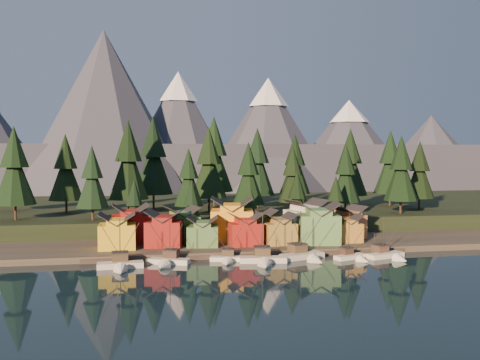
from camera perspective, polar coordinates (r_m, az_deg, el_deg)
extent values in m
plane|color=black|center=(116.86, 2.64, -9.70)|extent=(500.00, 500.00, 0.00)
cube|color=#352F26|center=(155.26, -0.71, -6.26)|extent=(400.00, 50.00, 1.50)
cube|color=black|center=(203.97, -3.08, -3.42)|extent=(420.00, 100.00, 6.00)
cube|color=#42372F|center=(132.55, 1.02, -7.96)|extent=(80.00, 4.00, 1.00)
cube|color=#404353|center=(352.18, -6.20, 1.20)|extent=(560.00, 160.00, 30.00)
cone|color=#404353|center=(292.36, -14.24, 6.66)|extent=(100.00, 100.00, 90.00)
cone|color=#404353|center=(309.95, -6.57, 4.85)|extent=(80.00, 80.00, 72.00)
cone|color=white|center=(312.08, -6.60, 9.87)|extent=(22.40, 22.40, 17.28)
cone|color=#404353|center=(305.51, 3.01, 4.51)|extent=(84.00, 84.00, 68.00)
cone|color=white|center=(307.31, 3.03, 9.34)|extent=(23.52, 23.52, 16.32)
cone|color=#404353|center=(337.42, 11.51, 3.46)|extent=(92.00, 92.00, 58.00)
cone|color=white|center=(338.36, 11.55, 7.19)|extent=(25.76, 25.76, 13.92)
cone|color=#404353|center=(370.95, 19.68, 2.68)|extent=(88.00, 88.00, 50.00)
cube|color=beige|center=(122.93, -12.65, -8.95)|extent=(10.26, 3.83, 1.74)
cone|color=beige|center=(117.52, -12.60, -9.50)|extent=(3.46, 3.63, 3.26)
cube|color=black|center=(123.07, -12.65, -9.25)|extent=(10.51, 3.90, 0.38)
cube|color=#473926|center=(124.41, -12.67, -8.02)|extent=(3.66, 3.46, 1.96)
cube|color=#2D2A2A|center=(124.21, -12.68, -7.52)|extent=(3.89, 3.69, 0.22)
cylinder|color=black|center=(122.50, -12.68, -6.28)|extent=(0.20, 0.20, 9.79)
cylinder|color=black|center=(126.19, -12.70, -7.16)|extent=(0.15, 0.15, 4.79)
cube|color=beige|center=(125.40, -7.56, -8.68)|extent=(9.83, 6.12, 1.63)
cone|color=beige|center=(120.63, -8.30, -9.15)|extent=(3.98, 4.06, 3.06)
cube|color=black|center=(125.53, -7.56, -8.95)|extent=(10.06, 6.25, 0.36)
cube|color=#422D23|center=(126.70, -7.33, -7.83)|extent=(4.13, 4.01, 1.84)
cube|color=#2D2A2A|center=(126.51, -7.33, -7.37)|extent=(4.39, 4.27, 0.20)
cylinder|color=black|center=(124.97, -7.50, -6.22)|extent=(0.18, 0.18, 9.19)
cylinder|color=black|center=(128.26, -7.07, -7.05)|extent=(0.14, 0.14, 4.49)
cube|color=silver|center=(127.58, -1.31, -8.48)|extent=(8.71, 4.28, 1.41)
cone|color=silver|center=(123.10, -1.40, -8.90)|extent=(3.17, 3.33, 2.65)
cube|color=black|center=(127.69, -1.31, -8.71)|extent=(8.92, 4.36, 0.31)
cube|color=#483826|center=(128.82, -1.28, -7.75)|extent=(3.30, 3.16, 1.59)
cube|color=#2D2A2A|center=(128.66, -1.28, -7.36)|extent=(3.51, 3.37, 0.18)
cylinder|color=black|center=(127.25, -1.30, -6.39)|extent=(0.16, 0.16, 7.94)
cylinder|color=black|center=(130.30, -1.25, -7.07)|extent=(0.12, 0.12, 3.88)
cube|color=beige|center=(125.97, 2.45, -8.59)|extent=(11.27, 4.88, 1.82)
cone|color=beige|center=(120.13, 2.70, -9.15)|extent=(3.90, 4.16, 3.42)
cube|color=black|center=(126.10, 2.45, -8.89)|extent=(11.54, 4.98, 0.40)
cube|color=#4E3E29|center=(127.58, 2.38, -7.63)|extent=(4.08, 3.89, 2.05)
cube|color=#2D2A2A|center=(127.37, 2.38, -7.13)|extent=(4.34, 4.14, 0.23)
cylinder|color=black|center=(125.56, 2.43, -5.85)|extent=(0.21, 0.21, 10.25)
cylinder|color=black|center=(129.52, 2.29, -6.75)|extent=(0.16, 0.16, 5.01)
cube|color=beige|center=(130.96, 6.65, -8.16)|extent=(11.58, 6.78, 1.83)
cone|color=beige|center=(126.18, 8.27, -8.59)|extent=(4.46, 4.68, 3.44)
cube|color=black|center=(131.10, 6.64, -8.45)|extent=(11.85, 6.92, 0.40)
cube|color=brown|center=(132.25, 6.14, -7.26)|extent=(4.57, 4.43, 2.06)
cube|color=#2D2A2A|center=(132.06, 6.14, -6.77)|extent=(4.86, 4.72, 0.23)
cylinder|color=black|center=(130.48, 6.49, -5.51)|extent=(0.21, 0.21, 10.32)
cylinder|color=black|center=(133.84, 5.57, -6.44)|extent=(0.16, 0.16, 5.04)
cube|color=silver|center=(132.45, 11.67, -8.11)|extent=(8.75, 5.43, 1.41)
cone|color=silver|center=(129.19, 13.07, -8.41)|extent=(3.48, 3.60, 2.64)
cube|color=black|center=(132.55, 11.67, -8.34)|extent=(8.96, 5.54, 0.31)
cube|color=#443024|center=(133.30, 11.23, -7.44)|extent=(3.56, 3.46, 1.58)
cube|color=#2D2A2A|center=(133.14, 11.23, -7.07)|extent=(3.79, 3.69, 0.18)
cylinder|color=black|center=(132.01, 11.54, -6.11)|extent=(0.16, 0.16, 7.91)
cylinder|color=black|center=(134.35, 10.73, -6.82)|extent=(0.12, 0.12, 3.87)
cube|color=silver|center=(136.03, 15.23, -7.85)|extent=(10.25, 5.86, 1.60)
cone|color=silver|center=(132.26, 16.85, -8.18)|extent=(3.87, 4.10, 2.99)
cube|color=black|center=(136.14, 15.23, -8.09)|extent=(10.49, 5.98, 0.35)
cube|color=brown|center=(137.04, 14.72, -7.10)|extent=(3.96, 3.83, 1.80)
cube|color=#2D2A2A|center=(136.87, 14.73, -6.69)|extent=(4.21, 4.08, 0.20)
cylinder|color=black|center=(135.59, 15.09, -5.63)|extent=(0.18, 0.18, 8.98)
cylinder|color=black|center=(138.28, 14.15, -6.42)|extent=(0.14, 0.14, 4.39)
cube|color=gold|center=(138.11, -12.94, -5.87)|extent=(9.01, 7.89, 6.18)
cube|color=gold|center=(137.59, -12.96, -4.34)|extent=(4.97, 7.72, 1.26)
cube|color=maroon|center=(139.17, -8.05, -5.68)|extent=(10.58, 9.81, 6.55)
cube|color=maroon|center=(138.64, -8.06, -4.08)|extent=(6.56, 8.78, 1.28)
cube|color=#49713D|center=(138.70, -4.00, -5.95)|extent=(8.88, 8.43, 5.27)
cube|color=#49713D|center=(138.25, -4.00, -4.65)|extent=(5.34, 7.78, 1.11)
cube|color=maroon|center=(139.78, 0.51, -5.76)|extent=(8.67, 7.75, 5.84)
cube|color=maroon|center=(139.29, 0.51, -4.34)|extent=(4.94, 7.40, 1.16)
cube|color=olive|center=(141.92, 4.18, -5.68)|extent=(8.19, 8.19, 5.64)
cube|color=olive|center=(141.46, 4.19, -4.33)|extent=(4.64, 7.89, 1.11)
cube|color=#528447|center=(143.63, 8.38, -5.18)|extent=(11.72, 10.36, 7.70)
cube|color=#528447|center=(143.06, 8.40, -3.37)|extent=(7.06, 9.43, 1.47)
cube|color=#B37F2E|center=(147.76, 11.27, -5.49)|extent=(7.46, 6.55, 5.07)
cube|color=#B37F2E|center=(147.35, 11.28, -4.32)|extent=(4.14, 6.38, 1.04)
cube|color=maroon|center=(146.29, -11.60, -5.13)|extent=(10.15, 9.20, 7.35)
cube|color=maroon|center=(145.75, -11.62, -3.45)|extent=(5.90, 8.66, 1.33)
cube|color=#4C8749|center=(145.86, -6.26, -5.21)|extent=(9.88, 9.48, 6.84)
cube|color=#4C8749|center=(145.35, -6.27, -3.66)|extent=(6.15, 8.53, 1.18)
cube|color=orange|center=(146.23, -0.86, -4.85)|extent=(12.76, 11.38, 8.47)
cube|color=orange|center=(145.64, -0.86, -2.90)|extent=(7.73, 10.33, 1.59)
cube|color=#427941|center=(146.85, 2.04, -5.32)|extent=(9.25, 7.96, 5.95)
cube|color=#427941|center=(146.38, 2.04, -3.94)|extent=(5.47, 7.34, 1.19)
cube|color=silver|center=(153.69, 6.98, -4.64)|extent=(11.39, 10.52, 7.69)
cube|color=silver|center=(153.16, 6.99, -2.96)|extent=(6.99, 9.50, 1.39)
cube|color=#AD683D|center=(154.85, 11.41, -4.84)|extent=(9.50, 9.12, 6.53)
cube|color=#AD683D|center=(154.39, 11.43, -3.43)|extent=(5.94, 8.17, 1.13)
cylinder|color=#332319|center=(167.93, -22.83, -3.16)|extent=(0.70, 0.70, 4.80)
cone|color=black|center=(167.19, -22.90, 0.39)|extent=(11.74, 11.74, 16.55)
cone|color=black|center=(167.06, -22.96, 3.32)|extent=(8.01, 8.01, 12.01)
cylinder|color=#332319|center=(181.53, -18.03, -2.68)|extent=(0.70, 0.70, 4.51)
cone|color=black|center=(180.87, -18.08, 0.41)|extent=(11.03, 11.03, 15.54)
cone|color=black|center=(180.71, -18.12, 2.95)|extent=(7.52, 7.52, 11.28)
cylinder|color=#332319|center=(160.68, -15.44, -3.47)|extent=(0.70, 0.70, 3.82)
cone|color=black|center=(159.99, -15.48, -0.52)|extent=(9.34, 9.34, 13.17)
cone|color=black|center=(159.73, -15.51, 1.91)|extent=(6.37, 6.37, 9.56)
cylinder|color=#332319|center=(171.96, -11.77, -2.77)|extent=(0.70, 0.70, 5.26)
cone|color=black|center=(171.22, -11.81, 1.03)|extent=(12.87, 12.87, 18.13)
cone|color=black|center=(171.17, -11.84, 4.16)|extent=(8.77, 8.77, 13.16)
cylinder|color=#332319|center=(186.87, -9.20, -2.24)|extent=(0.70, 0.70, 5.64)
cone|color=black|center=(186.17, -9.23, 1.51)|extent=(13.79, 13.79, 19.43)
cone|color=black|center=(186.20, -9.26, 4.60)|extent=(9.40, 9.40, 14.11)
cylinder|color=#332319|center=(162.63, -5.48, -3.33)|extent=(0.70, 0.70, 3.70)
cone|color=black|center=(161.96, -5.50, -0.51)|extent=(9.03, 9.03, 12.73)
cone|color=black|center=(161.70, -5.51, 1.81)|extent=(6.16, 6.16, 9.24)
cylinder|color=#332319|center=(178.24, -3.33, -2.57)|extent=(0.70, 0.70, 4.94)
cone|color=black|center=(177.54, -3.34, 0.87)|extent=(12.07, 12.07, 17.01)
cone|color=black|center=(177.44, -3.35, 3.70)|extent=(8.23, 8.23, 12.35)
cylinder|color=#332319|center=(163.17, 0.90, -3.24)|extent=(0.70, 0.70, 4.02)
cone|color=black|center=(162.46, 0.90, -0.18)|extent=(9.82, 9.82, 13.83)
cone|color=black|center=(162.23, 0.90, 2.33)|extent=(6.69, 6.69, 10.04)
cylinder|color=#332319|center=(188.13, 1.86, -2.27)|extent=(0.70, 0.70, 4.98)
cone|color=black|center=(187.46, 1.86, 1.01)|extent=(12.16, 12.16, 17.14)
cone|color=black|center=(187.37, 1.87, 3.72)|extent=(8.29, 8.29, 12.44)
cylinder|color=#332319|center=(173.71, 5.63, -2.91)|extent=(0.70, 0.70, 3.82)
cone|color=black|center=(173.07, 5.65, -0.18)|extent=(9.34, 9.34, 13.16)
cone|color=black|center=(172.84, 5.66, 2.07)|extent=(6.37, 6.37, 9.55)
cylinder|color=#332319|center=(199.80, 5.86, -2.03)|extent=(0.70, 0.70, 4.64)
cone|color=black|center=(199.18, 5.87, 0.86)|extent=(11.35, 11.35, 16.00)
cone|color=black|center=(199.06, 5.89, 3.23)|extent=(7.74, 7.74, 11.61)
cylinder|color=#332319|center=(174.14, 11.16, -2.91)|extent=(0.70, 0.70, 3.95)
cone|color=black|center=(173.48, 11.19, -0.10)|extent=(9.66, 9.66, 13.62)
cone|color=black|center=(173.26, 11.21, 2.22)|extent=(6.59, 6.59, 9.88)
cylinder|color=#332319|center=(191.84, 11.63, -2.23)|extent=(0.70, 0.70, 4.94)
cone|color=black|center=(191.18, 11.66, 0.96)|extent=(12.07, 12.07, 17.01)
cone|color=black|center=(191.09, 11.69, 3.59)|extent=(8.23, 8.23, 12.35)
cylinder|color=#332319|center=(179.71, 16.75, -2.73)|extent=(0.70, 0.70, 4.43)
cone|color=black|center=(179.04, 16.79, 0.33)|extent=(10.82, 10.82, 15.24)
cone|color=black|center=(178.87, 16.83, 2.85)|extent=(7.38, 7.38, 11.06)
cylinder|color=#332319|center=(204.63, 15.68, -1.97)|extent=(0.70, 0.70, 4.88)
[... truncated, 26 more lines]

